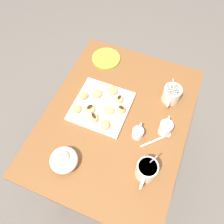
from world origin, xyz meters
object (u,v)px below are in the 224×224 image
object	(u,v)px
beignet_6	(109,110)
beignet_8	(121,109)
chocolate_sauce_pitcher	(138,133)
beignet_1	(97,93)
coffee_mug_cream_left	(171,94)
beignet_9	(83,96)
pastry_plate_square	(101,106)
beignet_7	(112,90)
cream_pitcher_white	(166,127)
ice_cream_bowl	(64,160)
beignet_2	(105,125)
saucer_lime_left	(106,58)
beignet_0	(119,99)
dining_table	(116,131)
beignet_5	(90,109)
coffee_mug_cream_right	(146,170)
beignet_3	(76,109)
beignet_4	(94,118)

from	to	relation	value
beignet_6	beignet_8	world-z (taller)	beignet_8
chocolate_sauce_pitcher	beignet_8	bearing A→B (deg)	-126.49
beignet_1	beignet_6	distance (m)	0.12
coffee_mug_cream_left	beignet_9	size ratio (longest dim) A/B	2.72
pastry_plate_square	beignet_7	bearing A→B (deg)	168.40
cream_pitcher_white	beignet_8	xyz separation A→B (m)	(-0.02, -0.23, -0.01)
ice_cream_bowl	beignet_2	xyz separation A→B (m)	(-0.22, 0.10, -0.01)
saucer_lime_left	beignet_0	size ratio (longest dim) A/B	3.90
dining_table	coffee_mug_cream_left	xyz separation A→B (m)	(-0.20, 0.21, 0.20)
ice_cream_bowl	beignet_5	distance (m)	0.28
saucer_lime_left	beignet_8	size ratio (longest dim) A/B	3.58
beignet_9	pastry_plate_square	bearing A→B (deg)	85.56
beignet_0	beignet_6	distance (m)	0.08
coffee_mug_cream_right	dining_table	bearing A→B (deg)	-134.30
beignet_1	coffee_mug_cream_left	bearing A→B (deg)	109.91
cream_pitcher_white	chocolate_sauce_pitcher	xyz separation A→B (m)	(0.07, -0.11, -0.01)
beignet_2	beignet_3	xyz separation A→B (m)	(-0.03, -0.16, -0.00)
pastry_plate_square	coffee_mug_cream_left	world-z (taller)	coffee_mug_cream_left
pastry_plate_square	beignet_6	distance (m)	0.06
chocolate_sauce_pitcher	beignet_0	world-z (taller)	chocolate_sauce_pitcher
beignet_1	beignet_7	distance (m)	0.08
beignet_0	coffee_mug_cream_right	bearing A→B (deg)	38.43
beignet_2	beignet_6	distance (m)	0.08
ice_cream_bowl	pastry_plate_square	bearing A→B (deg)	173.88
cream_pitcher_white	beignet_4	xyz separation A→B (m)	(0.08, -0.33, -0.01)
beignet_8	beignet_3	bearing A→B (deg)	-68.63
dining_table	coffee_mug_cream_left	distance (m)	0.36
dining_table	cream_pitcher_white	xyz separation A→B (m)	(-0.02, 0.24, 0.19)
coffee_mug_cream_left	beignet_2	size ratio (longest dim) A/B	2.52
ice_cream_bowl	saucer_lime_left	world-z (taller)	ice_cream_bowl
ice_cream_bowl	beignet_4	distance (m)	0.24
coffee_mug_cream_left	beignet_4	size ratio (longest dim) A/B	2.74
pastry_plate_square	chocolate_sauce_pitcher	distance (m)	0.23
coffee_mug_cream_right	beignet_1	world-z (taller)	coffee_mug_cream_right
pastry_plate_square	beignet_0	size ratio (longest dim) A/B	6.61
coffee_mug_cream_left	beignet_0	size ratio (longest dim) A/B	3.21
ice_cream_bowl	beignet_3	xyz separation A→B (m)	(-0.25, -0.07, -0.01)
dining_table	beignet_2	distance (m)	0.20
ice_cream_bowl	saucer_lime_left	xyz separation A→B (m)	(-0.63, -0.07, -0.03)
beignet_3	beignet_5	size ratio (longest dim) A/B	0.88
ice_cream_bowl	beignet_5	xyz separation A→B (m)	(-0.28, -0.01, -0.01)
beignet_4	beignet_3	bearing A→B (deg)	-96.45
coffee_mug_cream_left	chocolate_sauce_pitcher	distance (m)	0.27
coffee_mug_cream_right	ice_cream_bowl	bearing A→B (deg)	-75.98
beignet_4	beignet_9	bearing A→B (deg)	-132.44
beignet_0	beignet_7	distance (m)	0.07
coffee_mug_cream_right	beignet_8	world-z (taller)	coffee_mug_cream_right
chocolate_sauce_pitcher	beignet_6	bearing A→B (deg)	-109.65
ice_cream_bowl	beignet_1	xyz separation A→B (m)	(-0.37, -0.01, -0.01)
pastry_plate_square	cream_pitcher_white	world-z (taller)	cream_pitcher_white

